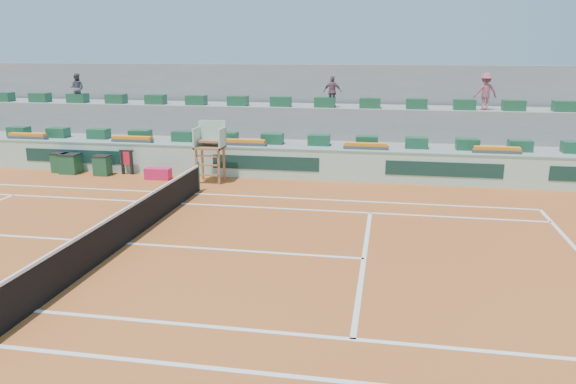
% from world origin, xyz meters
% --- Properties ---
extents(ground, '(90.00, 90.00, 0.00)m').
position_xyz_m(ground, '(0.00, 0.00, 0.00)').
color(ground, '#A44E1F').
rests_on(ground, ground).
extents(seating_tier_lower, '(36.00, 4.00, 1.20)m').
position_xyz_m(seating_tier_lower, '(0.00, 10.70, 0.60)').
color(seating_tier_lower, gray).
rests_on(seating_tier_lower, ground).
extents(seating_tier_upper, '(36.00, 2.40, 2.60)m').
position_xyz_m(seating_tier_upper, '(0.00, 12.30, 1.30)').
color(seating_tier_upper, gray).
rests_on(seating_tier_upper, ground).
extents(stadium_back_wall, '(36.00, 0.40, 4.40)m').
position_xyz_m(stadium_back_wall, '(0.00, 13.90, 2.20)').
color(stadium_back_wall, gray).
rests_on(stadium_back_wall, ground).
extents(player_bag, '(1.03, 0.46, 0.46)m').
position_xyz_m(player_bag, '(-2.25, 7.47, 0.23)').
color(player_bag, '#DA1C56').
rests_on(player_bag, ground).
extents(spectator_left, '(0.74, 0.60, 1.40)m').
position_xyz_m(spectator_left, '(-7.92, 11.60, 3.30)').
color(spectator_left, '#51515F').
rests_on(spectator_left, seating_tier_upper).
extents(spectator_mid, '(0.86, 0.49, 1.38)m').
position_xyz_m(spectator_mid, '(4.34, 11.68, 3.29)').
color(spectator_mid, '#79515E').
rests_on(spectator_mid, seating_tier_upper).
extents(spectator_right, '(1.10, 0.79, 1.54)m').
position_xyz_m(spectator_right, '(10.83, 11.77, 3.37)').
color(spectator_right, '#9A4D5A').
rests_on(spectator_right, seating_tier_upper).
extents(court_lines, '(23.89, 11.09, 0.01)m').
position_xyz_m(court_lines, '(0.00, 0.00, 0.01)').
color(court_lines, white).
rests_on(court_lines, ground).
extents(tennis_net, '(0.10, 11.97, 1.10)m').
position_xyz_m(tennis_net, '(0.00, 0.00, 0.53)').
color(tennis_net, black).
rests_on(tennis_net, ground).
extents(advertising_hoarding, '(36.00, 0.34, 1.26)m').
position_xyz_m(advertising_hoarding, '(0.02, 8.50, 0.63)').
color(advertising_hoarding, '#A7D3BC').
rests_on(advertising_hoarding, ground).
extents(umpire_chair, '(1.10, 0.90, 2.40)m').
position_xyz_m(umpire_chair, '(0.00, 7.50, 1.54)').
color(umpire_chair, brown).
rests_on(umpire_chair, ground).
extents(seat_row_lower, '(32.90, 0.60, 0.44)m').
position_xyz_m(seat_row_lower, '(0.00, 9.80, 1.42)').
color(seat_row_lower, '#1A5031').
rests_on(seat_row_lower, seating_tier_lower).
extents(seat_row_upper, '(32.90, 0.60, 0.44)m').
position_xyz_m(seat_row_upper, '(0.00, 11.70, 2.82)').
color(seat_row_upper, '#1A5031').
rests_on(seat_row_upper, seating_tier_upper).
extents(flower_planters, '(26.80, 0.36, 0.28)m').
position_xyz_m(flower_planters, '(-1.50, 9.00, 1.33)').
color(flower_planters, '#4A4A4A').
rests_on(flower_planters, seating_tier_lower).
extents(drink_cooler_a, '(0.66, 0.57, 0.84)m').
position_xyz_m(drink_cooler_a, '(-4.82, 7.76, 0.42)').
color(drink_cooler_a, '#184A2C').
rests_on(drink_cooler_a, ground).
extents(drink_cooler_b, '(0.79, 0.69, 0.84)m').
position_xyz_m(drink_cooler_b, '(-6.35, 7.85, 0.42)').
color(drink_cooler_b, '#184A2C').
rests_on(drink_cooler_b, ground).
extents(drink_cooler_c, '(0.70, 0.61, 0.84)m').
position_xyz_m(drink_cooler_c, '(-6.86, 8.01, 0.42)').
color(drink_cooler_c, '#184A2C').
rests_on(drink_cooler_c, ground).
extents(towel_rack, '(0.61, 0.10, 1.03)m').
position_xyz_m(towel_rack, '(-3.89, 8.12, 0.60)').
color(towel_rack, black).
rests_on(towel_rack, ground).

